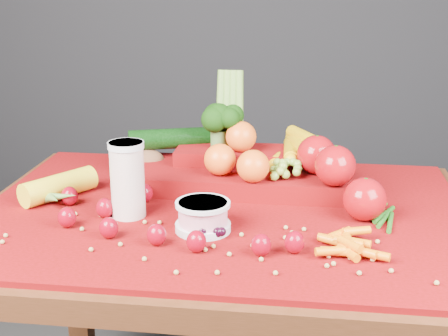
# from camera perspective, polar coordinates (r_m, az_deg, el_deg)

# --- Properties ---
(table) EXTENTS (1.10, 0.80, 0.75)m
(table) POSITION_cam_1_polar(r_m,az_deg,el_deg) (1.41, -0.11, -7.81)
(table) COLOR #331B0B
(table) RESTS_ON ground
(red_cloth) EXTENTS (1.05, 0.75, 0.01)m
(red_cloth) POSITION_cam_1_polar(r_m,az_deg,el_deg) (1.37, -0.11, -4.00)
(red_cloth) COLOR maroon
(red_cloth) RESTS_ON table
(milk_glass) EXTENTS (0.08, 0.08, 0.16)m
(milk_glass) POSITION_cam_1_polar(r_m,az_deg,el_deg) (1.32, -8.83, -0.80)
(milk_glass) COLOR beige
(milk_glass) RESTS_ON red_cloth
(yogurt_bowl) EXTENTS (0.11, 0.11, 0.06)m
(yogurt_bowl) POSITION_cam_1_polar(r_m,az_deg,el_deg) (1.25, -1.94, -4.34)
(yogurt_bowl) COLOR silver
(yogurt_bowl) RESTS_ON red_cloth
(strawberry_scatter) EXTENTS (0.54, 0.28, 0.05)m
(strawberry_scatter) POSITION_cam_1_polar(r_m,az_deg,el_deg) (1.25, -6.62, -4.74)
(strawberry_scatter) COLOR maroon
(strawberry_scatter) RESTS_ON red_cloth
(dark_grape_cluster) EXTENTS (0.06, 0.05, 0.03)m
(dark_grape_cluster) POSITION_cam_1_polar(r_m,az_deg,el_deg) (1.22, -0.82, -5.79)
(dark_grape_cluster) COLOR black
(dark_grape_cluster) RESTS_ON red_cloth
(soybean_scatter) EXTENTS (0.84, 0.24, 0.01)m
(soybean_scatter) POSITION_cam_1_polar(r_m,az_deg,el_deg) (1.18, -1.40, -7.13)
(soybean_scatter) COLOR tan
(soybean_scatter) RESTS_ON red_cloth
(corn_ear) EXTENTS (0.25, 0.27, 0.06)m
(corn_ear) POSITION_cam_1_polar(r_m,az_deg,el_deg) (1.44, -15.35, -2.29)
(corn_ear) COLOR yellow
(corn_ear) RESTS_ON red_cloth
(potato) EXTENTS (0.10, 0.07, 0.07)m
(potato) POSITION_cam_1_polar(r_m,az_deg,el_deg) (1.59, -7.17, 0.54)
(potato) COLOR brown
(potato) RESTS_ON red_cloth
(baby_carrot_pile) EXTENTS (0.17, 0.18, 0.03)m
(baby_carrot_pile) POSITION_cam_1_polar(r_m,az_deg,el_deg) (1.19, 11.99, -6.79)
(baby_carrot_pile) COLOR orange
(baby_carrot_pile) RESTS_ON red_cloth
(green_bean_pile) EXTENTS (0.14, 0.12, 0.01)m
(green_bean_pile) POSITION_cam_1_polar(r_m,az_deg,el_deg) (1.35, 14.23, -4.31)
(green_bean_pile) COLOR #1E6116
(green_bean_pile) RESTS_ON red_cloth
(produce_mound) EXTENTS (0.62, 0.37, 0.27)m
(produce_mound) POSITION_cam_1_polar(r_m,az_deg,el_deg) (1.48, 2.80, 0.45)
(produce_mound) COLOR maroon
(produce_mound) RESTS_ON red_cloth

